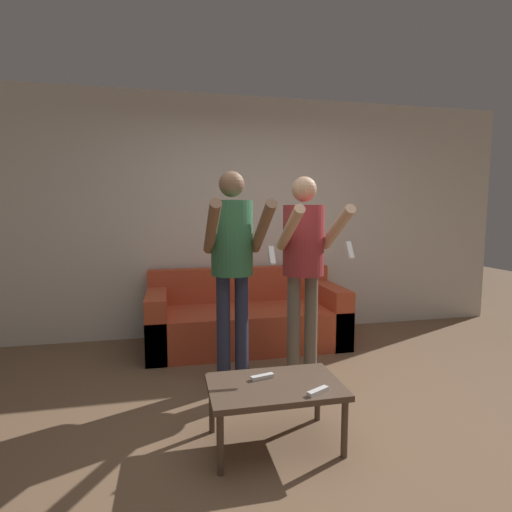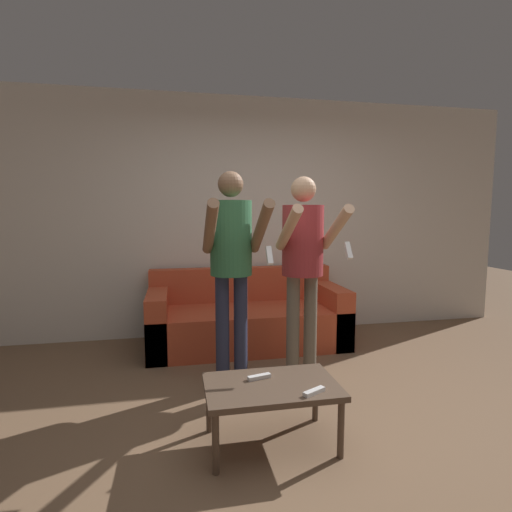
{
  "view_description": "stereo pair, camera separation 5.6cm",
  "coord_description": "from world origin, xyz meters",
  "px_view_note": "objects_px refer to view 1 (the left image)",
  "views": [
    {
      "loc": [
        -0.91,
        -2.35,
        1.42
      ],
      "look_at": [
        -0.13,
        1.22,
        1.01
      ],
      "focal_mm": 28.0,
      "sensor_mm": 36.0,
      "label": 1
    },
    {
      "loc": [
        -0.85,
        -2.36,
        1.42
      ],
      "look_at": [
        -0.13,
        1.22,
        1.01
      ],
      "focal_mm": 28.0,
      "sensor_mm": 36.0,
      "label": 2
    }
  ],
  "objects_px": {
    "couch": "(246,319)",
    "person_standing_left": "(232,254)",
    "coffee_table": "(275,391)",
    "remote_near": "(318,391)",
    "remote_far": "(262,377)",
    "person_standing_right": "(304,254)"
  },
  "relations": [
    {
      "from": "remote_near",
      "to": "remote_far",
      "type": "distance_m",
      "value": 0.37
    },
    {
      "from": "person_standing_right",
      "to": "remote_far",
      "type": "relative_size",
      "value": 11.01
    },
    {
      "from": "person_standing_left",
      "to": "coffee_table",
      "type": "relative_size",
      "value": 2.16
    },
    {
      "from": "person_standing_right",
      "to": "remote_far",
      "type": "height_order",
      "value": "person_standing_right"
    },
    {
      "from": "remote_near",
      "to": "remote_far",
      "type": "bearing_deg",
      "value": 135.53
    },
    {
      "from": "couch",
      "to": "remote_far",
      "type": "height_order",
      "value": "couch"
    },
    {
      "from": "remote_near",
      "to": "remote_far",
      "type": "relative_size",
      "value": 0.97
    },
    {
      "from": "coffee_table",
      "to": "remote_near",
      "type": "distance_m",
      "value": 0.28
    },
    {
      "from": "couch",
      "to": "person_standing_left",
      "type": "xyz_separation_m",
      "value": [
        -0.3,
        -1.0,
        0.82
      ]
    },
    {
      "from": "person_standing_right",
      "to": "coffee_table",
      "type": "bearing_deg",
      "value": -118.78
    },
    {
      "from": "person_standing_left",
      "to": "remote_far",
      "type": "xyz_separation_m",
      "value": [
        0.06,
        -0.77,
        -0.69
      ]
    },
    {
      "from": "coffee_table",
      "to": "couch",
      "type": "bearing_deg",
      "value": 84.59
    },
    {
      "from": "person_standing_left",
      "to": "person_standing_right",
      "type": "relative_size",
      "value": 1.02
    },
    {
      "from": "coffee_table",
      "to": "person_standing_right",
      "type": "bearing_deg",
      "value": 61.22
    },
    {
      "from": "coffee_table",
      "to": "remote_near",
      "type": "relative_size",
      "value": 5.34
    },
    {
      "from": "person_standing_right",
      "to": "couch",
      "type": "bearing_deg",
      "value": 106.58
    },
    {
      "from": "remote_far",
      "to": "remote_near",
      "type": "bearing_deg",
      "value": -44.47
    },
    {
      "from": "couch",
      "to": "person_standing_left",
      "type": "height_order",
      "value": "person_standing_left"
    },
    {
      "from": "person_standing_left",
      "to": "remote_near",
      "type": "distance_m",
      "value": 1.28
    },
    {
      "from": "person_standing_right",
      "to": "person_standing_left",
      "type": "bearing_deg",
      "value": -179.49
    },
    {
      "from": "person_standing_right",
      "to": "remote_far",
      "type": "xyz_separation_m",
      "value": [
        -0.53,
        -0.77,
        -0.67
      ]
    },
    {
      "from": "person_standing_right",
      "to": "coffee_table",
      "type": "relative_size",
      "value": 2.12
    }
  ]
}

